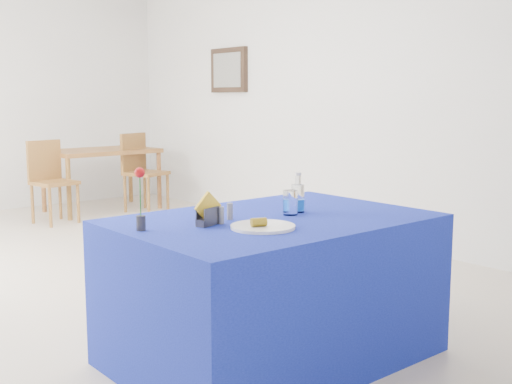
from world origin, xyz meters
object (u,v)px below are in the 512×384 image
water_bottle (298,199)px  chair_bg_left (50,175)px  chair_bg_right (140,166)px  oak_table (101,155)px  blue_table (273,288)px  plate (263,227)px

water_bottle → chair_bg_left: size_ratio=0.24×
chair_bg_left → chair_bg_right: chair_bg_right is taller
oak_table → chair_bg_right: size_ratio=1.36×
blue_table → chair_bg_left: size_ratio=1.75×
plate → chair_bg_right: bearing=66.8°
chair_bg_right → oak_table: bearing=115.0°
water_bottle → plate: bearing=-153.9°
blue_table → chair_bg_left: (0.60, 4.40, 0.15)m
water_bottle → oak_table: 4.88m
chair_bg_right → plate: bearing=-132.8°
oak_table → chair_bg_right: bearing=-45.4°
blue_table → water_bottle: water_bottle is taller
plate → chair_bg_left: 4.66m
plate → chair_bg_left: chair_bg_left is taller
plate → water_bottle: water_bottle is taller
plate → water_bottle: 0.48m
blue_table → oak_table: (1.40, 4.76, 0.30)m
blue_table → chair_bg_right: (1.74, 4.41, 0.17)m
oak_table → chair_bg_left: chair_bg_left is taller
chair_bg_left → chair_bg_right: (1.14, 0.01, 0.02)m
plate → oak_table: bearing=71.8°
plate → blue_table: (0.23, 0.18, -0.39)m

